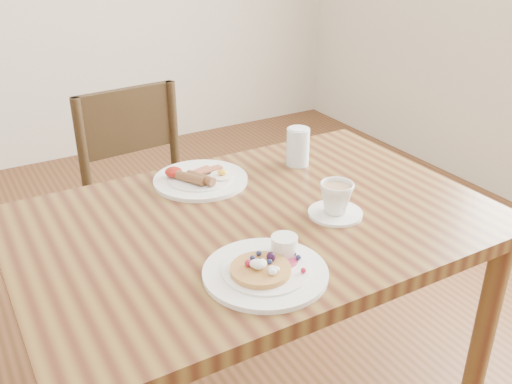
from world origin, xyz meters
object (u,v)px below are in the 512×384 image
water_glass (298,147)px  pancake_plate (267,268)px  dining_table (256,250)px  breakfast_plate (199,179)px  chair_far (149,200)px  teacup_saucer (336,201)px

water_glass → pancake_plate: bearing=-130.3°
dining_table → breakfast_plate: (-0.04, 0.26, 0.11)m
chair_far → breakfast_plate: bearing=86.0°
chair_far → water_glass: size_ratio=7.65×
breakfast_plate → water_glass: bearing=-6.2°
breakfast_plate → teacup_saucer: teacup_saucer is taller
teacup_saucer → chair_far: bearing=105.4°
chair_far → teacup_saucer: chair_far is taller
breakfast_plate → water_glass: 0.32m
dining_table → teacup_saucer: size_ratio=8.57×
chair_far → teacup_saucer: bearing=100.9°
dining_table → teacup_saucer: teacup_saucer is taller
dining_table → chair_far: size_ratio=1.36×
pancake_plate → dining_table: bearing=65.0°
chair_far → breakfast_plate: (0.00, -0.46, 0.27)m
chair_far → pancake_plate: chair_far is taller
dining_table → chair_far: 0.73m
teacup_saucer → water_glass: 0.33m
dining_table → teacup_saucer: bearing=-27.2°
chair_far → pancake_plate: size_ratio=3.26×
chair_far → pancake_plate: (-0.07, -0.95, 0.27)m
dining_table → chair_far: chair_far is taller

